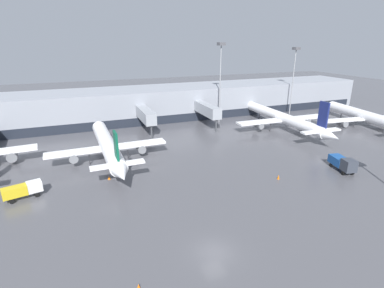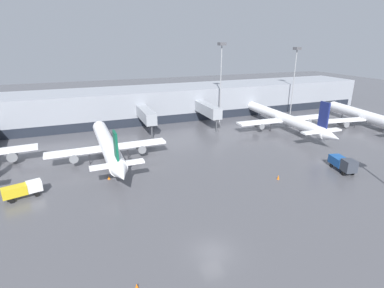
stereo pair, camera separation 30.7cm
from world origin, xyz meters
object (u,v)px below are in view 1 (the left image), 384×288
object	(u,v)px
parked_jet_4	(366,117)
service_truck_1	(23,190)
service_truck_0	(343,163)
traffic_cone_2	(278,177)
apron_light_mast_1	(221,62)
traffic_cone_0	(109,178)
parked_jet_0	(283,118)
apron_light_mast_0	(295,63)
traffic_cone_3	(139,286)
parked_jet_2	(108,145)

from	to	relation	value
parked_jet_4	service_truck_1	size ratio (longest dim) A/B	6.24
service_truck_0	traffic_cone_2	bearing A→B (deg)	-82.84
parked_jet_4	service_truck_1	xyz separation A→B (m)	(-82.40, -10.60, -1.14)
service_truck_0	apron_light_mast_1	size ratio (longest dim) A/B	0.28
parked_jet_4	traffic_cone_0	xyz separation A→B (m)	(-69.76, -8.62, -2.27)
parked_jet_0	traffic_cone_0	bearing A→B (deg)	108.83
parked_jet_0	parked_jet_4	world-z (taller)	parked_jet_0
parked_jet_0	apron_light_mast_0	size ratio (longest dim) A/B	1.91
traffic_cone_0	traffic_cone_3	xyz separation A→B (m)	(-0.30, -25.40, 0.02)
traffic_cone_3	apron_light_mast_1	xyz separation A→B (m)	(34.50, 52.45, 16.50)
parked_jet_0	service_truck_1	world-z (taller)	parked_jet_0
service_truck_0	apron_light_mast_1	bearing A→B (deg)	-158.80
parked_jet_0	apron_light_mast_1	xyz separation A→B (m)	(-12.33, 12.70, 13.79)
parked_jet_2	service_truck_1	world-z (taller)	parked_jet_2
service_truck_0	apron_light_mast_0	distance (m)	46.89
parked_jet_4	service_truck_1	distance (m)	83.08
parked_jet_2	parked_jet_4	distance (m)	68.75
traffic_cone_0	traffic_cone_2	xyz separation A→B (m)	(26.82, -10.50, 0.11)
parked_jet_2	apron_light_mast_1	size ratio (longest dim) A/B	1.54
parked_jet_0	parked_jet_2	distance (m)	45.88
parked_jet_4	apron_light_mast_0	xyz separation A→B (m)	(-9.94, 19.35, 13.30)
parked_jet_2	parked_jet_4	xyz separation A→B (m)	(68.75, 0.10, -0.60)
traffic_cone_0	traffic_cone_3	size ratio (longest dim) A/B	0.94
service_truck_0	service_truck_1	bearing A→B (deg)	-87.46
parked_jet_0	traffic_cone_2	world-z (taller)	parked_jet_0
service_truck_1	apron_light_mast_0	xyz separation A→B (m)	(72.45, 29.95, 14.44)
parked_jet_2	traffic_cone_2	bearing A→B (deg)	-127.98
traffic_cone_0	apron_light_mast_0	bearing A→B (deg)	25.06
service_truck_0	apron_light_mast_0	world-z (taller)	apron_light_mast_0
apron_light_mast_1	traffic_cone_0	bearing A→B (deg)	-141.64
service_truck_1	apron_light_mast_0	size ratio (longest dim) A/B	0.27
traffic_cone_2	apron_light_mast_0	size ratio (longest dim) A/B	0.04
traffic_cone_3	apron_light_mast_0	bearing A→B (deg)	41.59
traffic_cone_3	parked_jet_0	bearing A→B (deg)	40.33
apron_light_mast_0	traffic_cone_0	bearing A→B (deg)	-154.94
parked_jet_0	parked_jet_2	size ratio (longest dim) A/B	1.16
service_truck_1	traffic_cone_0	xyz separation A→B (m)	(12.63, 1.98, -1.13)
parked_jet_2	service_truck_0	xyz separation A→B (m)	(38.62, -20.38, -1.61)
service_truck_0	traffic_cone_3	size ratio (longest dim) A/B	10.20
apron_light_mast_1	parked_jet_4	bearing A→B (deg)	-27.40
parked_jet_2	traffic_cone_3	distance (m)	34.06
parked_jet_0	parked_jet_2	bearing A→B (deg)	98.99
service_truck_1	traffic_cone_2	distance (m)	40.37
parked_jet_0	traffic_cone_0	xyz separation A→B (m)	(-46.52, -14.36, -2.73)
service_truck_1	apron_light_mast_0	world-z (taller)	apron_light_mast_0
service_truck_0	service_truck_1	world-z (taller)	service_truck_0
traffic_cone_3	apron_light_mast_0	xyz separation A→B (m)	(60.12, 53.36, 15.56)
service_truck_1	apron_light_mast_1	xyz separation A→B (m)	(46.83, 29.04, 15.39)
service_truck_1	traffic_cone_2	bearing A→B (deg)	-27.05
parked_jet_4	apron_light_mast_1	size ratio (longest dim) A/B	1.60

